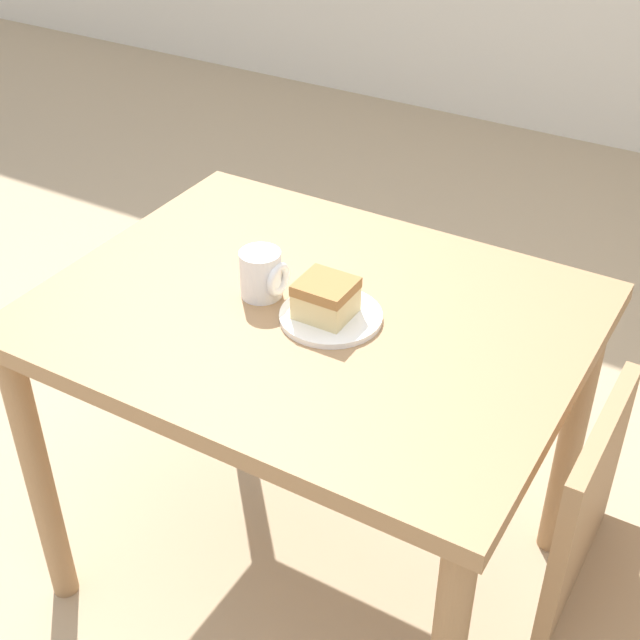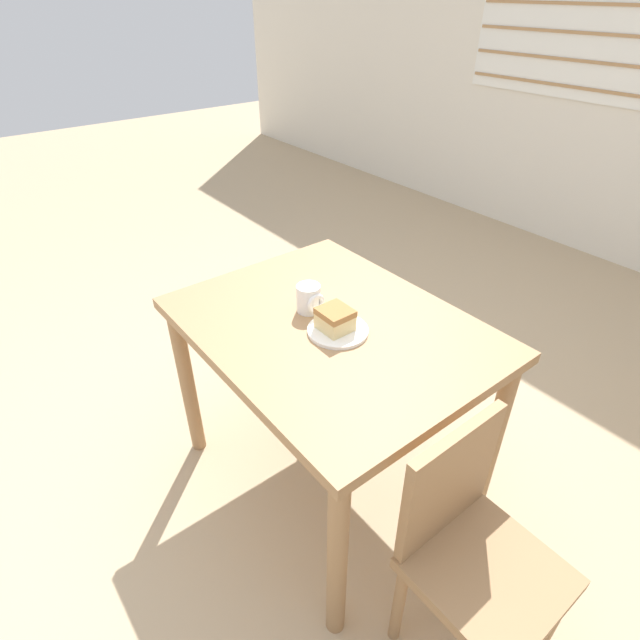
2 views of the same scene
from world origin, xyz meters
TOP-DOWN VIEW (x-y plane):
  - ground_plane at (0.00, 0.00)m, footprint 14.00×14.00m
  - dining_table_near at (0.08, 0.11)m, footprint 1.06×0.83m
  - chair_near_window at (0.80, 0.03)m, footprint 0.37×0.37m
  - plate at (0.13, 0.10)m, footprint 0.20×0.20m
  - cake_slice at (0.12, 0.09)m, footprint 0.11×0.10m
  - coffee_mug at (-0.03, 0.10)m, footprint 0.09×0.08m

SIDE VIEW (x-z plane):
  - ground_plane at x=0.00m, z-range 0.00..0.00m
  - chair_near_window at x=0.80m, z-range 0.04..0.85m
  - dining_table_near at x=0.08m, z-range 0.28..1.05m
  - plate at x=0.13m, z-range 0.78..0.79m
  - cake_slice at x=0.12m, z-range 0.79..0.86m
  - coffee_mug at x=-0.03m, z-range 0.78..0.87m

